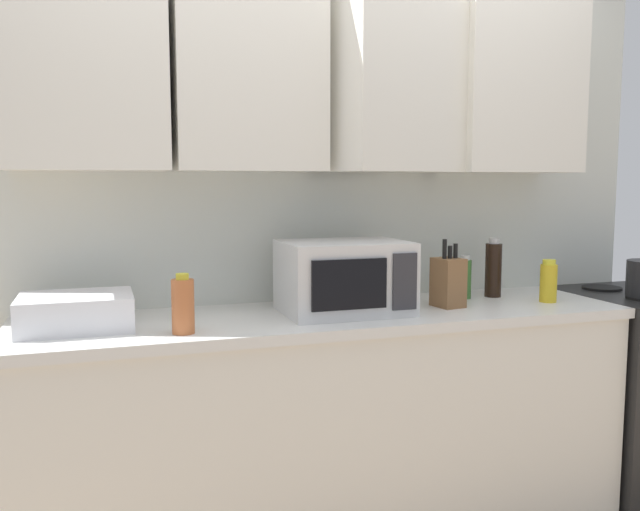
{
  "coord_description": "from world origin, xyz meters",
  "views": [
    {
      "loc": [
        -0.85,
        -2.72,
        1.41
      ],
      "look_at": [
        -0.03,
        -0.25,
        1.12
      ],
      "focal_mm": 37.2,
      "sensor_mm": 36.0,
      "label": 1
    }
  ],
  "objects": [
    {
      "name": "wall_back_with_cabinets",
      "position": [
        0.0,
        -0.07,
        1.58
      ],
      "size": [
        3.26,
        0.5,
        2.6
      ],
      "color": "silver",
      "rests_on": "ground_plane"
    },
    {
      "name": "counter_run",
      "position": [
        0.0,
        -0.3,
        0.45
      ],
      "size": [
        2.39,
        0.63,
        0.9
      ],
      "color": "white",
      "rests_on": "ground_plane"
    },
    {
      "name": "microwave",
      "position": [
        0.05,
        -0.32,
        1.04
      ],
      "size": [
        0.48,
        0.37,
        0.28
      ],
      "color": "silver",
      "rests_on": "counter_run"
    },
    {
      "name": "dish_rack",
      "position": [
        -0.94,
        -0.3,
        0.96
      ],
      "size": [
        0.38,
        0.3,
        0.12
      ],
      "primitive_type": "cube",
      "color": "silver",
      "rests_on": "counter_run"
    },
    {
      "name": "knife_block",
      "position": [
        0.49,
        -0.34,
        1.0
      ],
      "size": [
        0.12,
        0.13,
        0.28
      ],
      "color": "brown",
      "rests_on": "counter_run"
    },
    {
      "name": "bottle_soy_dark",
      "position": [
        0.8,
        -0.19,
        1.02
      ],
      "size": [
        0.07,
        0.07,
        0.26
      ],
      "color": "black",
      "rests_on": "counter_run"
    },
    {
      "name": "bottle_spice_jar",
      "position": [
        -0.59,
        -0.49,
        1.0
      ],
      "size": [
        0.08,
        0.08,
        0.2
      ],
      "color": "#BC6638",
      "rests_on": "counter_run"
    },
    {
      "name": "bottle_green_oil",
      "position": [
        0.66,
        -0.19,
        0.99
      ],
      "size": [
        0.05,
        0.05,
        0.19
      ],
      "color": "#386B2D",
      "rests_on": "counter_run"
    },
    {
      "name": "bottle_yellow_mustard",
      "position": [
        0.95,
        -0.38,
        0.99
      ],
      "size": [
        0.07,
        0.07,
        0.18
      ],
      "color": "gold",
      "rests_on": "counter_run"
    }
  ]
}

